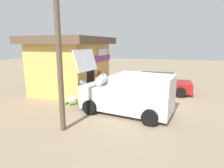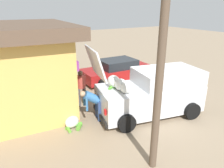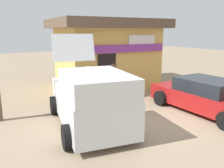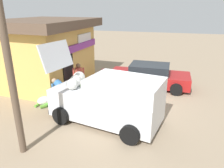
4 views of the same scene
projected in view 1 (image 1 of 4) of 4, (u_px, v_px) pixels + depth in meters
The scene contains 9 objects.
ground_plane at pixel (150, 102), 10.84m from camera, with size 60.00×60.00×0.00m, color gray.
storefront_bar at pixel (72, 63), 12.96m from camera, with size 5.87×4.78×3.62m.
delivery_van at pixel (129, 94), 8.91m from camera, with size 2.81×4.75×2.92m.
parked_sedan at pixel (157, 83), 12.83m from camera, with size 2.14×4.35×1.27m.
vendor_standing at pixel (100, 82), 11.58m from camera, with size 0.44×0.54×1.63m.
customer_bending at pixel (87, 90), 10.23m from camera, with size 0.62×0.81×1.28m.
unloaded_banana_pile at pixel (72, 100), 10.51m from camera, with size 0.83×0.77×0.40m.
paint_bucket at pixel (116, 83), 15.19m from camera, with size 0.28×0.28×0.35m, color #BF3F33.
utility_pole at pixel (60, 67), 6.81m from camera, with size 0.20×0.20×4.79m, color brown.
Camera 1 is at (-10.58, -0.82, 3.22)m, focal length 30.93 mm.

